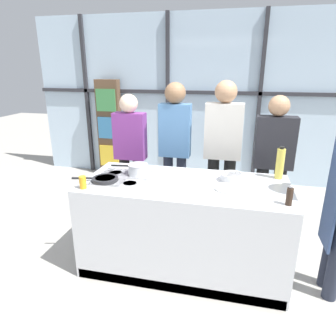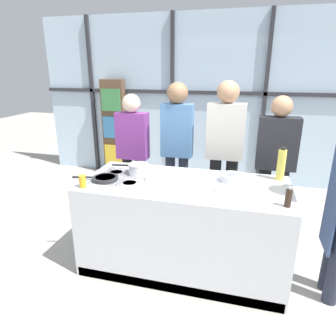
% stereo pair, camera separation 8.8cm
% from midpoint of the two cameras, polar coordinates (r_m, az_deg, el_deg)
% --- Properties ---
extents(ground_plane, '(18.00, 18.00, 0.00)m').
position_cam_midpoint_polar(ground_plane, '(3.29, 2.17, -17.68)').
color(ground_plane, '#ADA89E').
extents(back_window_wall, '(6.40, 0.10, 2.80)m').
position_cam_midpoint_polar(back_window_wall, '(5.26, 7.95, 12.59)').
color(back_window_wall, silver).
rests_on(back_window_wall, ground_plane).
extents(bookshelf, '(0.42, 0.19, 1.74)m').
position_cam_midpoint_polar(bookshelf, '(5.63, -11.52, 7.33)').
color(bookshelf, brown).
rests_on(bookshelf, ground_plane).
extents(demo_island, '(1.95, 0.89, 0.91)m').
position_cam_midpoint_polar(demo_island, '(3.04, 2.24, -10.81)').
color(demo_island, silver).
rests_on(demo_island, ground_plane).
extents(spectator_far_left, '(0.40, 0.23, 1.64)m').
position_cam_midpoint_polar(spectator_far_left, '(3.90, -7.81, 3.56)').
color(spectator_far_left, black).
rests_on(spectator_far_left, ground_plane).
extents(spectator_center_left, '(0.38, 0.25, 1.79)m').
position_cam_midpoint_polar(spectator_center_left, '(3.71, 0.63, 4.75)').
color(spectator_center_left, '#232838').
rests_on(spectator_center_left, ground_plane).
extents(spectator_center_right, '(0.44, 0.25, 1.81)m').
position_cam_midpoint_polar(spectator_center_right, '(3.63, 9.69, 4.02)').
color(spectator_center_right, black).
rests_on(spectator_center_right, ground_plane).
extents(spectator_far_right, '(0.44, 0.23, 1.66)m').
position_cam_midpoint_polar(spectator_far_right, '(3.68, 18.73, 1.76)').
color(spectator_far_right, black).
rests_on(spectator_far_right, ground_plane).
extents(frying_pan, '(0.44, 0.25, 0.04)m').
position_cam_midpoint_polar(frying_pan, '(2.96, -12.87, -2.05)').
color(frying_pan, '#232326').
rests_on(frying_pan, demo_island).
extents(saucepan, '(0.38, 0.21, 0.11)m').
position_cam_midpoint_polar(saucepan, '(3.07, -6.61, -0.17)').
color(saucepan, silver).
rests_on(saucepan, demo_island).
extents(white_plate, '(0.27, 0.27, 0.01)m').
position_cam_midpoint_polar(white_plate, '(2.75, 10.68, -3.79)').
color(white_plate, white).
rests_on(white_plate, demo_island).
extents(mixing_bowl, '(0.23, 0.23, 0.07)m').
position_cam_midpoint_polar(mixing_bowl, '(2.93, 11.32, -1.69)').
color(mixing_bowl, silver).
rests_on(mixing_bowl, demo_island).
extents(oil_bottle, '(0.08, 0.08, 0.32)m').
position_cam_midpoint_polar(oil_bottle, '(3.09, 19.80, 0.82)').
color(oil_bottle, '#E0CC4C').
rests_on(oil_bottle, demo_island).
extents(pepper_grinder, '(0.05, 0.05, 0.17)m').
position_cam_midpoint_polar(pepper_grinder, '(2.54, 21.22, -5.01)').
color(pepper_grinder, '#332319').
rests_on(pepper_grinder, demo_island).
extents(juice_glass_near, '(0.06, 0.06, 0.12)m').
position_cam_midpoint_polar(juice_glass_near, '(2.81, -16.80, -2.64)').
color(juice_glass_near, orange).
rests_on(juice_glass_near, demo_island).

